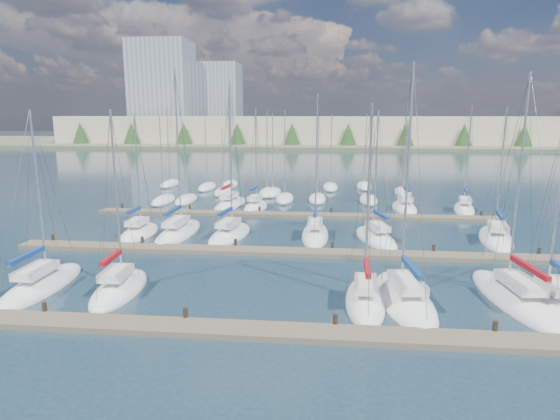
# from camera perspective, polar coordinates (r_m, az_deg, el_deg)

# --- Properties ---
(ground) EXTENTS (400.00, 400.00, 0.00)m
(ground) POSITION_cam_1_polar(r_m,az_deg,el_deg) (80.74, 3.26, 3.82)
(ground) COLOR #243A48
(ground) RESTS_ON ground
(dock_near) EXTENTS (44.00, 1.93, 1.10)m
(dock_near) POSITION_cam_1_polar(r_m,az_deg,el_deg) (24.72, -2.86, -14.50)
(dock_near) COLOR #6B5E4C
(dock_near) RESTS_ON ground
(dock_mid) EXTENTS (44.00, 1.93, 1.10)m
(dock_mid) POSITION_cam_1_polar(r_m,az_deg,el_deg) (37.69, 0.31, -5.11)
(dock_mid) COLOR #6B5E4C
(dock_mid) RESTS_ON ground
(dock_far) EXTENTS (44.00, 1.93, 1.10)m
(dock_far) POSITION_cam_1_polar(r_m,az_deg,el_deg) (51.21, 1.78, -0.59)
(dock_far) COLOR #6B5E4C
(dock_far) RESTS_ON ground
(sailboat_f) EXTENTS (3.86, 10.27, 14.11)m
(sailboat_f) POSITION_cam_1_polar(r_m,az_deg,el_deg) (31.84, 26.63, -9.58)
(sailboat_f) COLOR white
(sailboat_f) RESTS_ON ground
(sailboat_k) EXTENTS (2.42, 8.88, 13.48)m
(sailboat_k) POSITION_cam_1_polar(r_m,az_deg,el_deg) (43.04, 4.30, -2.96)
(sailboat_k) COLOR white
(sailboat_k) RESTS_ON ground
(sailboat_i) EXTENTS (3.12, 9.91, 15.76)m
(sailboat_i) POSITION_cam_1_polar(r_m,az_deg,el_deg) (44.56, -12.27, -2.69)
(sailboat_i) COLOR white
(sailboat_i) RESTS_ON ground
(sailboat_m) EXTENTS (4.55, 9.27, 12.36)m
(sailboat_m) POSITION_cam_1_polar(r_m,az_deg,el_deg) (45.84, 24.82, -3.14)
(sailboat_m) COLOR white
(sailboat_m) RESTS_ON ground
(sailboat_h) EXTENTS (2.64, 6.85, 11.76)m
(sailboat_h) POSITION_cam_1_polar(r_m,az_deg,el_deg) (45.29, -16.81, -2.70)
(sailboat_h) COLOR white
(sailboat_h) RESTS_ON ground
(sailboat_c) EXTENTS (3.07, 7.23, 12.05)m
(sailboat_c) POSITION_cam_1_polar(r_m,az_deg,el_deg) (31.64, -18.99, -9.07)
(sailboat_c) COLOR white
(sailboat_c) RESTS_ON ground
(sailboat_n) EXTENTS (3.75, 9.13, 15.79)m
(sailboat_n) POSITION_cam_1_polar(r_m,az_deg,el_deg) (57.25, -6.09, 0.71)
(sailboat_n) COLOR white
(sailboat_n) RESTS_ON ground
(sailboat_j) EXTENTS (3.96, 8.35, 13.51)m
(sailboat_j) POSITION_cam_1_polar(r_m,az_deg,el_deg) (43.11, -6.14, -2.98)
(sailboat_j) COLOR white
(sailboat_j) RESTS_ON ground
(sailboat_q) EXTENTS (2.70, 7.50, 11.05)m
(sailboat_q) POSITION_cam_1_polar(r_m,az_deg,el_deg) (56.94, 14.92, 0.29)
(sailboat_q) COLOR white
(sailboat_q) RESTS_ON ground
(sailboat_b) EXTENTS (2.84, 8.77, 12.05)m
(sailboat_b) POSITION_cam_1_polar(r_m,az_deg,el_deg) (34.20, -27.08, -8.20)
(sailboat_b) COLOR white
(sailboat_b) RESTS_ON ground
(sailboat_o) EXTENTS (2.98, 6.68, 12.44)m
(sailboat_o) POSITION_cam_1_polar(r_m,az_deg,el_deg) (55.34, -3.01, 0.37)
(sailboat_o) COLOR white
(sailboat_o) RESTS_ON ground
(sailboat_l) EXTENTS (4.47, 8.29, 12.09)m
(sailboat_l) POSITION_cam_1_polar(r_m,az_deg,el_deg) (42.45, 11.60, -3.39)
(sailboat_l) COLOR white
(sailboat_l) RESTS_ON ground
(sailboat_r) EXTENTS (3.64, 7.91, 12.66)m
(sailboat_r) POSITION_cam_1_polar(r_m,az_deg,el_deg) (58.11, 21.53, 0.11)
(sailboat_r) COLOR white
(sailboat_r) RESTS_ON ground
(sailboat_g) EXTENTS (2.86, 7.65, 12.80)m
(sailboat_g) POSITION_cam_1_polar(r_m,az_deg,el_deg) (32.18, 30.21, -9.72)
(sailboat_g) COLOR white
(sailboat_g) RESTS_ON ground
(sailboat_e) EXTENTS (3.86, 9.57, 14.64)m
(sailboat_e) POSITION_cam_1_polar(r_m,az_deg,el_deg) (29.49, 14.90, -10.36)
(sailboat_e) COLOR white
(sailboat_e) RESTS_ON ground
(sailboat_d) EXTENTS (2.61, 7.54, 12.38)m
(sailboat_d) POSITION_cam_1_polar(r_m,az_deg,el_deg) (28.67, 10.33, -10.78)
(sailboat_d) COLOR white
(sailboat_d) RESTS_ON ground
(distant_boats) EXTENTS (36.93, 20.75, 13.30)m
(distant_boats) POSITION_cam_1_polar(r_m,az_deg,el_deg) (65.03, -1.20, 2.18)
(distant_boats) COLOR #9EA0A5
(distant_boats) RESTS_ON ground
(shoreline) EXTENTS (400.00, 60.00, 38.00)m
(shoreline) POSITION_cam_1_polar(r_m,az_deg,el_deg) (170.53, 0.10, 10.50)
(shoreline) COLOR #666B51
(shoreline) RESTS_ON ground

